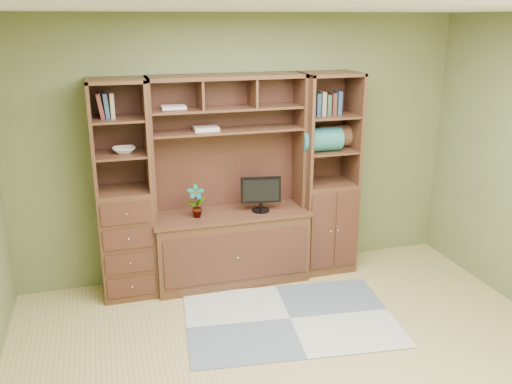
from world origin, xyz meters
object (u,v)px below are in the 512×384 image
object	(u,v)px
left_tower	(124,192)
right_tower	(327,175)
monitor	(261,188)
center_hutch	(230,184)

from	to	relation	value
left_tower	right_tower	bearing A→B (deg)	0.00
monitor	right_tower	bearing A→B (deg)	15.07
right_tower	left_tower	bearing A→B (deg)	180.00
center_hutch	monitor	world-z (taller)	center_hutch
left_tower	monitor	bearing A→B (deg)	-3.31
monitor	left_tower	bearing A→B (deg)	-174.12
left_tower	monitor	world-z (taller)	left_tower
right_tower	monitor	size ratio (longest dim) A/B	4.25
center_hutch	right_tower	size ratio (longest dim) A/B	1.00
left_tower	right_tower	size ratio (longest dim) A/B	1.00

